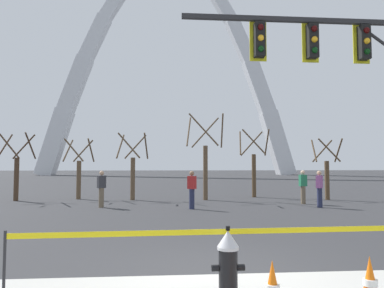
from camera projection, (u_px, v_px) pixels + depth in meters
The scene contains 16 objects.
ground_plane at pixel (215, 273), 6.06m from camera, with size 240.00×240.00×0.00m, color #333335.
fire_hydrant at pixel (228, 264), 4.90m from camera, with size 0.46×0.48×0.99m.
caution_tape_barrier at pixel (222, 245), 5.23m from camera, with size 6.13×0.25×0.93m.
traffic_cone_mid_sidewalk at pixel (370, 287), 4.30m from camera, with size 0.36×0.36×0.73m.
traffic_signal_gantry at pixel (380, 67), 9.32m from camera, with size 7.82×0.44×6.00m.
monument_arch at pixel (169, 77), 67.97m from camera, with size 48.43×3.05×43.10m.
tree_far_left at pixel (17, 171), 18.38m from camera, with size 1.63×1.64×3.51m.
tree_left_mid at pixel (79, 172), 19.31m from camera, with size 1.52×1.53×3.27m.
tree_center_left at pixel (133, 170), 18.82m from camera, with size 1.64×1.65×3.52m.
tree_center_right at pixel (205, 162), 18.87m from camera, with size 2.07×2.09×4.51m.
tree_right_mid at pixel (254, 167), 20.51m from camera, with size 1.79×1.80×3.88m.
tree_far_right at pixel (327, 173), 18.94m from camera, with size 1.51×1.52×3.24m.
pedestrian_walking_left at pixel (303, 187), 16.85m from camera, with size 0.37×0.27×1.59m.
pedestrian_standing_center at pixel (319, 189), 15.47m from camera, with size 0.38×0.39×1.59m.
pedestrian_walking_right at pixel (192, 189), 14.90m from camera, with size 0.39×0.37×1.59m.
pedestrian_near_trees at pixel (101, 189), 15.46m from camera, with size 0.39×0.36×1.59m.
Camera 1 is at (-0.87, -6.13, 1.83)m, focal length 33.26 mm.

